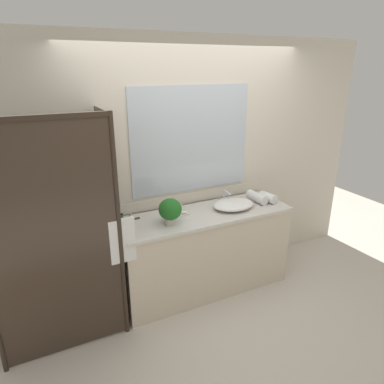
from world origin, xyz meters
The scene contains 13 objects.
ground_plane centered at (0.00, 0.00, 0.00)m, with size 8.00×8.00×0.00m, color beige.
wall_back_with_mirror centered at (0.00, 0.34, 1.31)m, with size 4.40×0.06×2.60m.
vanity_cabinet centered at (0.00, 0.01, 0.45)m, with size 1.80×0.58×0.90m.
shower_enclosure centered at (-1.27, -0.19, 1.02)m, with size 1.20×0.59×2.00m.
sink_basin centered at (0.32, -0.02, 0.94)m, with size 0.45×0.34×0.08m, color white.
faucet centered at (0.32, 0.16, 0.95)m, with size 0.17×0.15×0.14m.
potted_plant centered at (-0.41, -0.07, 1.04)m, with size 0.22×0.22×0.25m.
soap_dish centered at (-0.21, 0.06, 0.91)m, with size 0.10×0.07×0.04m.
amenity_bottle_body_wash centered at (-0.82, 0.14, 0.95)m, with size 0.03×0.03×0.09m.
amenity_bottle_shampoo centered at (-0.75, 0.09, 0.95)m, with size 0.03×0.03×0.10m.
amenity_bottle_conditioner centered at (-0.18, 0.19, 0.94)m, with size 0.02×0.02×0.08m.
rolled_towel_near_edge centered at (0.76, -0.04, 0.95)m, with size 0.10×0.10×0.19m, color white.
rolled_towel_middle centered at (0.65, 0.02, 0.95)m, with size 0.11×0.11×0.26m, color white.
Camera 1 is at (-1.55, -2.83, 2.30)m, focal length 32.34 mm.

